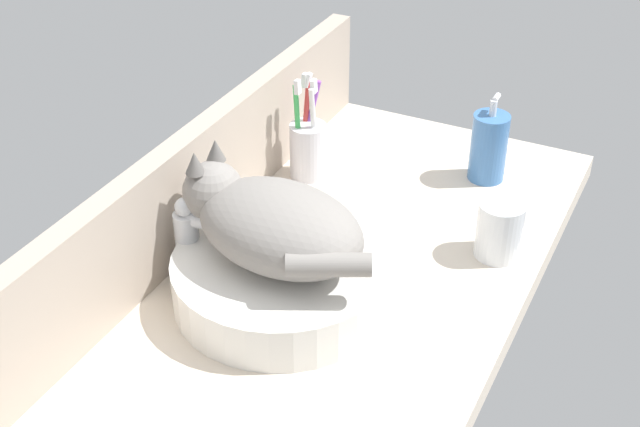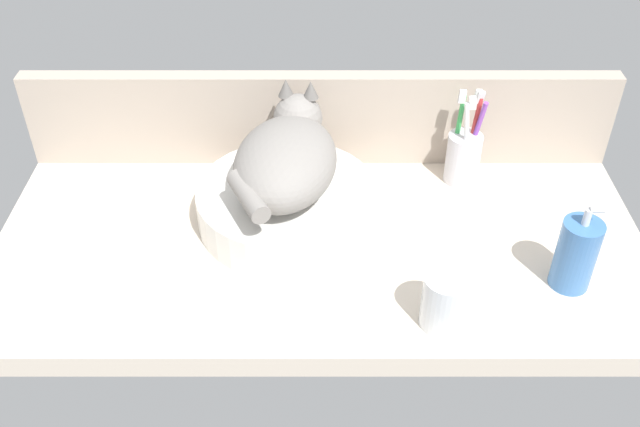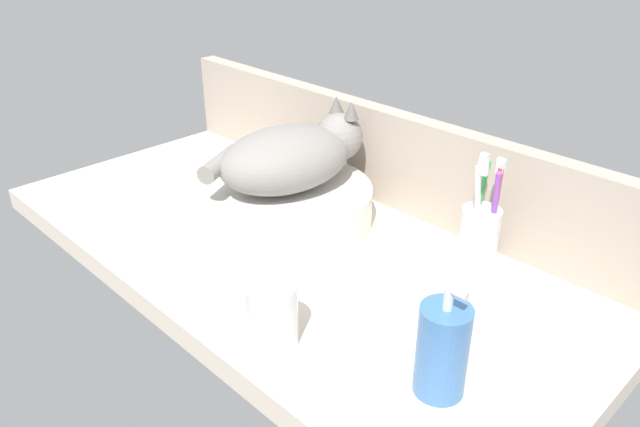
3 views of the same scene
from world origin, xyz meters
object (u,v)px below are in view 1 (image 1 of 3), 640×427
(cat, at_px, (272,223))
(faucet, at_px, (194,237))
(sink_basin, at_px, (282,279))
(toothbrush_cup, at_px, (308,147))
(soap_dispenser, at_px, (489,147))
(water_glass, at_px, (499,233))

(cat, bearing_deg, faucet, 96.31)
(cat, bearing_deg, sink_basin, -95.46)
(faucet, relative_size, toothbrush_cup, 0.73)
(soap_dispenser, bearing_deg, sink_basin, 160.61)
(cat, bearing_deg, soap_dispenser, -20.96)
(toothbrush_cup, relative_size, water_glass, 2.04)
(faucet, bearing_deg, soap_dispenser, -32.42)
(toothbrush_cup, distance_m, water_glass, 0.38)
(cat, relative_size, water_glass, 3.46)
(sink_basin, relative_size, soap_dispenser, 2.02)
(cat, height_order, soap_dispenser, cat)
(sink_basin, bearing_deg, toothbrush_cup, 20.80)
(sink_basin, relative_size, cat, 0.99)
(cat, relative_size, toothbrush_cup, 1.70)
(toothbrush_cup, xyz_separation_m, water_glass, (-0.08, -0.37, -0.02))
(faucet, relative_size, water_glass, 1.48)
(soap_dispenser, bearing_deg, water_glass, -158.24)
(faucet, distance_m, water_glass, 0.46)
(sink_basin, xyz_separation_m, toothbrush_cup, (0.33, 0.12, 0.02))
(faucet, distance_m, toothbrush_cup, 0.34)
(cat, distance_m, water_glass, 0.36)
(toothbrush_cup, height_order, water_glass, toothbrush_cup)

